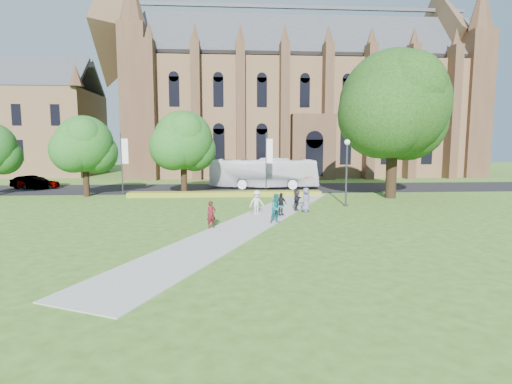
{
  "coord_description": "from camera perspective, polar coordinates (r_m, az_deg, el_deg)",
  "views": [
    {
      "loc": [
        -1.77,
        -24.12,
        4.85
      ],
      "look_at": [
        0.14,
        3.02,
        1.6
      ],
      "focal_mm": 28.0,
      "sensor_mm": 36.0,
      "label": 1
    }
  ],
  "objects": [
    {
      "name": "pedestrian_1",
      "position": [
        24.64,
        2.99,
        -2.34
      ],
      "size": [
        1.05,
        0.94,
        1.79
      ],
      "primitive_type": "imported",
      "rotation": [
        0.0,
        0.0,
        0.36
      ],
      "color": "#166572",
      "rests_on": "footpath"
    },
    {
      "name": "flower_hedge",
      "position": [
        37.61,
        -4.35,
        -0.27
      ],
      "size": [
        18.0,
        1.4,
        0.45
      ],
      "primitive_type": "cube",
      "color": "#A99621",
      "rests_on": "ground"
    },
    {
      "name": "road",
      "position": [
        44.42,
        -1.72,
        0.55
      ],
      "size": [
        160.0,
        10.0,
        0.02
      ],
      "primitive_type": "cube",
      "color": "black",
      "rests_on": "ground"
    },
    {
      "name": "pedestrian_0",
      "position": [
        23.13,
        -6.4,
        -3.24
      ],
      "size": [
        0.69,
        0.61,
        1.58
      ],
      "primitive_type": "imported",
      "rotation": [
        0.0,
        0.0,
        0.51
      ],
      "color": "#4F1217",
      "rests_on": "footpath"
    },
    {
      "name": "ground",
      "position": [
        24.67,
        0.16,
        -4.53
      ],
      "size": [
        160.0,
        160.0,
        0.0
      ],
      "primitive_type": "plane",
      "color": "#375D1B",
      "rests_on": "ground"
    },
    {
      "name": "pedestrian_2",
      "position": [
        27.43,
        0.1,
        -1.52
      ],
      "size": [
        1.24,
        0.99,
        1.68
      ],
      "primitive_type": "imported",
      "rotation": [
        0.0,
        0.0,
        0.4
      ],
      "color": "silver",
      "rests_on": "footpath"
    },
    {
      "name": "car_0",
      "position": [
        49.77,
        -28.6,
        1.22
      ],
      "size": [
        4.22,
        1.91,
        1.4
      ],
      "primitive_type": "imported",
      "rotation": [
        0.0,
        0.0,
        1.63
      ],
      "color": "gray",
      "rests_on": "road"
    },
    {
      "name": "banner_pole_0",
      "position": [
        39.54,
        1.61,
        4.69
      ],
      "size": [
        0.7,
        0.1,
        6.0
      ],
      "color": "#38383D",
      "rests_on": "ground"
    },
    {
      "name": "cathedral",
      "position": [
        65.44,
        6.56,
        13.91
      ],
      "size": [
        52.6,
        18.25,
        28.0
      ],
      "color": "brown",
      "rests_on": "ground"
    },
    {
      "name": "large_tree",
      "position": [
        38.26,
        19.11,
        11.71
      ],
      "size": [
        9.6,
        9.6,
        13.2
      ],
      "color": "#332114",
      "rests_on": "ground"
    },
    {
      "name": "street_tree_0",
      "position": [
        40.35,
        -23.32,
        6.29
      ],
      "size": [
        5.2,
        5.2,
        7.5
      ],
      "color": "#332114",
      "rests_on": "ground"
    },
    {
      "name": "pedestrian_5",
      "position": [
        29.33,
        5.83,
        -1.1
      ],
      "size": [
        0.97,
        1.54,
        1.58
      ],
      "primitive_type": "imported",
      "rotation": [
        0.0,
        0.0,
        1.2
      ],
      "color": "#27242B",
      "rests_on": "footpath"
    },
    {
      "name": "car_1",
      "position": [
        49.98,
        -29.47,
        1.21
      ],
      "size": [
        4.62,
        2.91,
        1.44
      ],
      "primitive_type": "imported",
      "rotation": [
        0.0,
        0.0,
        1.22
      ],
      "color": "gray",
      "rests_on": "road"
    },
    {
      "name": "tour_coach",
      "position": [
        44.25,
        1.11,
        2.71
      ],
      "size": [
        12.21,
        4.06,
        3.34
      ],
      "primitive_type": "imported",
      "rotation": [
        0.0,
        0.0,
        1.46
      ],
      "color": "white",
      "rests_on": "road"
    },
    {
      "name": "banner_pole_1",
      "position": [
        40.63,
        -18.5,
        4.4
      ],
      "size": [
        0.7,
        0.1,
        6.0
      ],
      "color": "#38383D",
      "rests_on": "ground"
    },
    {
      "name": "streetlamp",
      "position": [
        32.03,
        12.83,
        3.86
      ],
      "size": [
        0.44,
        0.44,
        5.24
      ],
      "color": "#38383D",
      "rests_on": "ground"
    },
    {
      "name": "street_tree_1",
      "position": [
        38.86,
        -10.36,
        7.25
      ],
      "size": [
        5.6,
        5.6,
        8.05
      ],
      "color": "#332114",
      "rests_on": "ground"
    },
    {
      "name": "building_west",
      "position": [
        73.69,
        -30.4,
        9.28
      ],
      "size": [
        22.0,
        14.0,
        18.3
      ],
      "color": "brown",
      "rests_on": "ground"
    },
    {
      "name": "parasol",
      "position": [
        28.93,
        7.5,
        1.36
      ],
      "size": [
        1.04,
        1.04,
        0.73
      ],
      "primitive_type": "imported",
      "rotation": [
        0.0,
        0.0,
        0.3
      ],
      "color": "beige",
      "rests_on": "pedestrian_4"
    },
    {
      "name": "pedestrian_4",
      "position": [
        28.93,
        7.15,
        -1.08
      ],
      "size": [
        0.97,
        1.0,
        1.73
      ],
      "primitive_type": "imported",
      "rotation": [
        0.0,
        0.0,
        0.85
      ],
      "color": "slate",
      "rests_on": "footpath"
    },
    {
      "name": "pedestrian_3",
      "position": [
        27.21,
        3.56,
        -1.74
      ],
      "size": [
        0.98,
        0.72,
        1.54
      ],
      "primitive_type": "imported",
      "rotation": [
        0.0,
        0.0,
        0.43
      ],
      "color": "black",
      "rests_on": "footpath"
    },
    {
      "name": "footpath",
      "position": [
        25.65,
        -0.0,
        -4.05
      ],
      "size": [
        15.58,
        28.54,
        0.04
      ],
      "primitive_type": "cube",
      "rotation": [
        0.0,
        0.0,
        -0.44
      ],
      "color": "#B2B2A8",
      "rests_on": "ground"
    }
  ]
}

